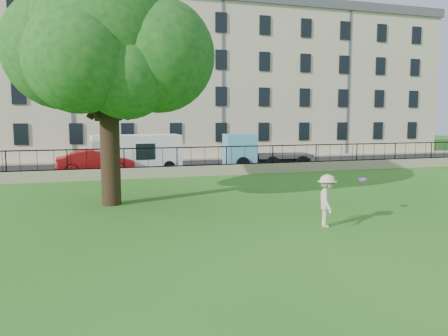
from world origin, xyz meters
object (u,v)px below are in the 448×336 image
object	(u,v)px
white_van	(136,153)
tree	(103,41)
red_sedan	(96,162)
frisbee	(363,179)
man	(327,201)
blue_truck	(265,151)

from	to	relation	value
white_van	tree	bearing A→B (deg)	-105.60
tree	red_sedan	size ratio (longest dim) A/B	2.11
frisbee	tree	bearing A→B (deg)	151.25
man	frisbee	world-z (taller)	man
red_sedan	blue_truck	xyz separation A→B (m)	(11.00, 0.00, 0.42)
man	red_sedan	world-z (taller)	man
white_van	blue_truck	distance (m)	8.56
frisbee	white_van	world-z (taller)	white_van
white_van	blue_truck	world-z (taller)	blue_truck
blue_truck	white_van	bearing A→B (deg)	179.35
frisbee	red_sedan	xyz separation A→B (m)	(-8.78, 14.27, -0.53)
red_sedan	blue_truck	size ratio (longest dim) A/B	0.82
tree	frisbee	xyz separation A→B (m)	(8.44, -4.63, -5.05)
tree	white_van	world-z (taller)	tree
tree	blue_truck	distance (m)	15.27
frisbee	blue_truck	xyz separation A→B (m)	(2.22, 14.27, -0.11)
man	white_van	world-z (taller)	white_van
man	blue_truck	size ratio (longest dim) A/B	0.30
man	blue_truck	bearing A→B (deg)	7.26
tree	man	world-z (taller)	tree
frisbee	blue_truck	world-z (taller)	blue_truck
white_van	red_sedan	bearing A→B (deg)	-162.33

